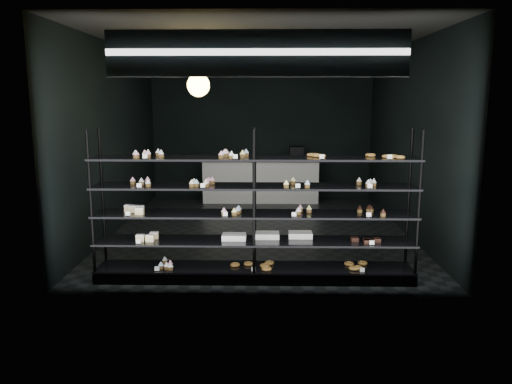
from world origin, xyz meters
TOP-DOWN VIEW (x-y plane):
  - room at (0.00, 0.00)m, footprint 5.01×6.01m
  - display_shelf at (-0.06, -2.45)m, footprint 4.00×0.50m
  - signage at (0.00, -2.93)m, footprint 3.30×0.05m
  - pendant_lamp at (-0.83, -1.55)m, footprint 0.31×0.31m
  - service_counter at (0.00, 2.50)m, footprint 2.64×0.65m

SIDE VIEW (x-z plane):
  - service_counter at x=0.00m, z-range -0.11..1.12m
  - display_shelf at x=-0.06m, z-range -0.33..1.58m
  - room at x=0.00m, z-range 0.00..3.20m
  - pendant_lamp at x=-0.83m, z-range 2.01..2.89m
  - signage at x=0.00m, z-range 2.50..3.00m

